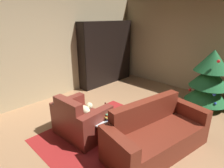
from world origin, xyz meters
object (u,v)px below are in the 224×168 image
at_px(bookshelf_unit, 110,54).
at_px(coffee_table, 106,120).
at_px(armchair_red, 81,121).
at_px(book_stack_on_table, 107,115).
at_px(couch_red, 156,135).
at_px(decorated_tree, 210,79).
at_px(bottle_on_table, 105,109).

height_order(bookshelf_unit, coffee_table, bookshelf_unit).
bearing_deg(coffee_table, armchair_red, -149.76).
bearing_deg(book_stack_on_table, couch_red, 22.64).
bearing_deg(decorated_tree, bottle_on_table, -112.24).
bearing_deg(armchair_red, bookshelf_unit, 124.44).
xyz_separation_m(coffee_table, bottle_on_table, (-0.13, 0.12, 0.14)).
height_order(couch_red, decorated_tree, decorated_tree).
distance_m(bookshelf_unit, bottle_on_table, 3.15).
distance_m(couch_red, book_stack_on_table, 0.92).
bearing_deg(couch_red, book_stack_on_table, -157.36).
bearing_deg(armchair_red, decorated_tree, 65.16).
height_order(book_stack_on_table, bottle_on_table, bottle_on_table).
relative_size(coffee_table, decorated_tree, 0.43).
bearing_deg(decorated_tree, armchair_red, -114.84).
distance_m(coffee_table, bottle_on_table, 0.22).
xyz_separation_m(bottle_on_table, decorated_tree, (1.04, 2.55, 0.24)).
height_order(bookshelf_unit, armchair_red, bookshelf_unit).
bearing_deg(book_stack_on_table, bookshelf_unit, 133.78).
height_order(armchair_red, book_stack_on_table, armchair_red).
bearing_deg(coffee_table, bookshelf_unit, 133.39).
xyz_separation_m(couch_red, decorated_tree, (0.06, 2.31, 0.47)).
bearing_deg(couch_red, coffee_table, -157.55).
relative_size(bookshelf_unit, couch_red, 1.06).
distance_m(armchair_red, decorated_tree, 3.26).
bearing_deg(bottle_on_table, armchair_red, -129.68).
bearing_deg(bottle_on_table, coffee_table, -41.56).
bearing_deg(decorated_tree, coffee_table, -108.86).
relative_size(bookshelf_unit, bottle_on_table, 9.22).
bearing_deg(book_stack_on_table, bottle_on_table, 144.82).
bearing_deg(coffee_table, couch_red, 22.45).
relative_size(bookshelf_unit, decorated_tree, 1.41).
distance_m(bookshelf_unit, book_stack_on_table, 3.33).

